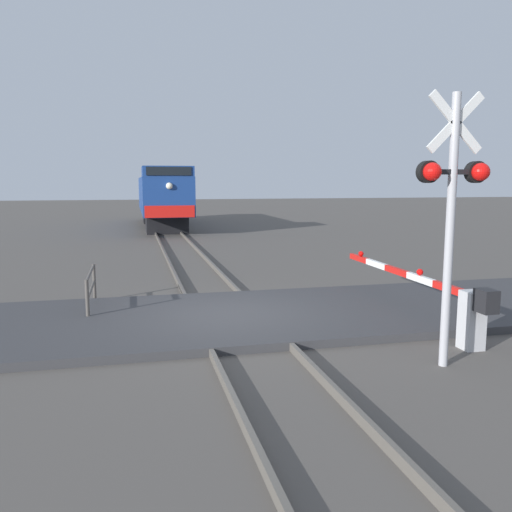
# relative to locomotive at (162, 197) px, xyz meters

# --- Properties ---
(ground_plane) EXTENTS (160.00, 160.00, 0.00)m
(ground_plane) POSITION_rel_locomotive_xyz_m (0.00, -24.46, -1.97)
(ground_plane) COLOR #514C47
(rail_track_left) EXTENTS (0.08, 80.00, 0.15)m
(rail_track_left) POSITION_rel_locomotive_xyz_m (-0.72, -24.46, -1.90)
(rail_track_left) COLOR #59544C
(rail_track_left) RESTS_ON ground_plane
(rail_track_right) EXTENTS (0.08, 80.00, 0.15)m
(rail_track_right) POSITION_rel_locomotive_xyz_m (0.72, -24.46, -1.90)
(rail_track_right) COLOR #59544C
(rail_track_right) RESTS_ON ground_plane
(road_surface) EXTENTS (36.00, 4.49, 0.16)m
(road_surface) POSITION_rel_locomotive_xyz_m (0.00, -24.46, -1.89)
(road_surface) COLOR #38383A
(road_surface) RESTS_ON ground_plane
(locomotive) EXTENTS (2.79, 14.63, 3.82)m
(locomotive) POSITION_rel_locomotive_xyz_m (0.00, 0.00, 0.00)
(locomotive) COLOR black
(locomotive) RESTS_ON ground_plane
(crossing_signal) EXTENTS (1.18, 0.33, 4.35)m
(crossing_signal) POSITION_rel_locomotive_xyz_m (2.90, -28.00, 0.76)
(crossing_signal) COLOR #ADADB2
(crossing_signal) RESTS_ON ground_plane
(crossing_gate) EXTENTS (0.36, 5.83, 1.17)m
(crossing_gate) POSITION_rel_locomotive_xyz_m (3.87, -26.55, -1.24)
(crossing_gate) COLOR silver
(crossing_gate) RESTS_ON ground_plane
(guard_railing) EXTENTS (0.08, 2.19, 0.95)m
(guard_railing) POSITION_rel_locomotive_xyz_m (-2.94, -22.93, -1.36)
(guard_railing) COLOR #4C4742
(guard_railing) RESTS_ON ground_plane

